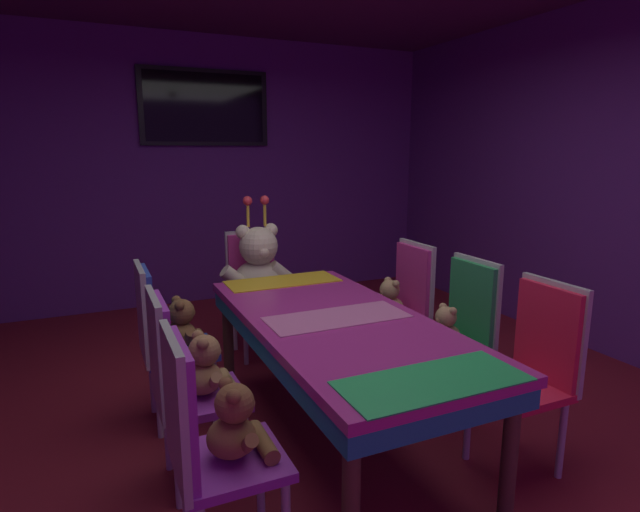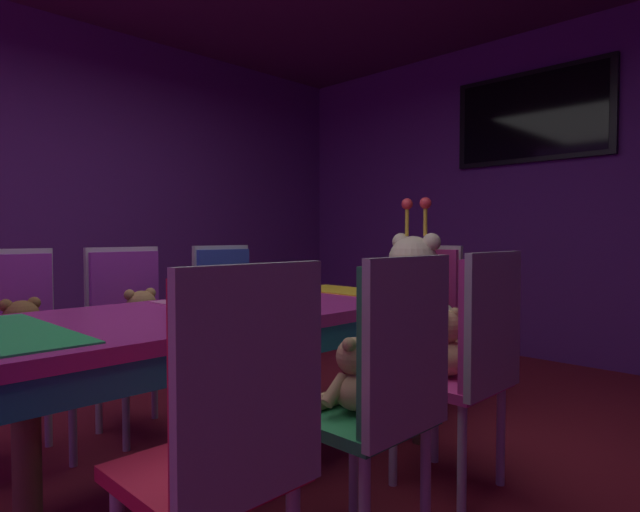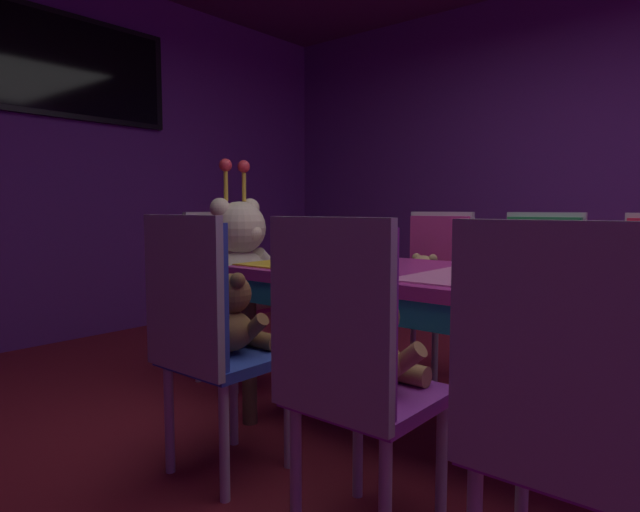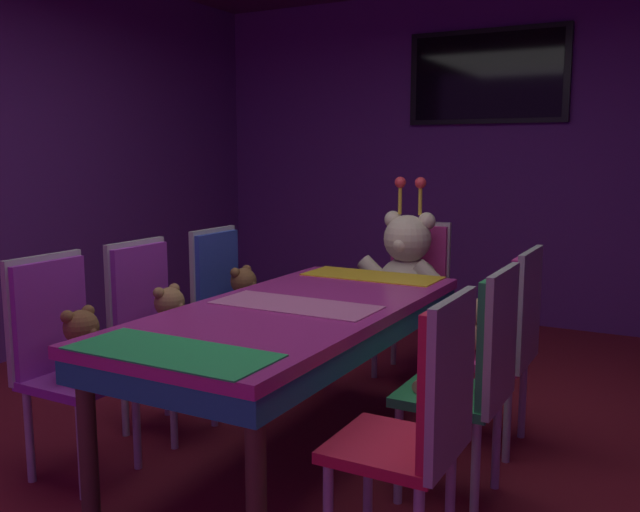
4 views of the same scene
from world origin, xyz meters
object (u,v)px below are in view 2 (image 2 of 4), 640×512
king_teddy_bear (412,289)px  chair_left_0 (12,332)px  chair_left_1 (130,319)px  teddy_left_2 (243,310)px  teddy_right_2 (444,347)px  wall_tv (531,117)px  chair_right_0 (233,425)px  teddy_left_1 (142,323)px  throne_chair (426,306)px  chair_left_2 (229,307)px  chair_right_2 (475,349)px  chair_right_1 (388,378)px  teddy_right_1 (354,379)px  banquet_table (227,328)px  teddy_left_0 (22,338)px

king_teddy_bear → chair_left_0: bearing=-23.7°
chair_left_1 → teddy_left_2: (0.15, 0.65, -0.00)m
teddy_right_2 → king_teddy_bear: 1.06m
teddy_left_2 → wall_tv: (0.72, 2.48, 1.46)m
chair_right_0 → teddy_left_1: bearing=-19.6°
teddy_left_2 → king_teddy_bear: king_teddy_bear is taller
throne_chair → chair_right_0: bearing=21.8°
chair_left_0 → wall_tv: 4.07m
wall_tv → throne_chair: bearing=-90.0°
chair_left_2 → king_teddy_bear: 1.15m
chair_left_0 → chair_left_1: size_ratio=1.00×
chair_left_1 → chair_right_2: bearing=20.1°
chair_left_2 → chair_right_1: bearing=-19.8°
chair_left_2 → teddy_right_1: bearing=-21.4°
teddy_left_1 → teddy_right_2: bearing=23.8°
chair_left_1 → throne_chair: same height
chair_left_0 → chair_right_0: (1.72, 0.01, 0.00)m
chair_left_2 → chair_right_2: (1.71, -0.02, 0.00)m
teddy_right_1 → wall_tv: bearing=-76.9°
chair_right_1 → teddy_right_2: 0.62m
banquet_table → chair_right_2: size_ratio=2.05×
chair_right_1 → chair_left_0: bearing=19.0°
teddy_right_2 → king_teddy_bear: king_teddy_bear is taller
chair_left_0 → throne_chair: size_ratio=1.00×
chair_right_0 → wall_tv: size_ratio=0.75×
king_teddy_bear → chair_left_2: bearing=-48.9°
wall_tv → teddy_left_0: bearing=-101.0°
teddy_right_2 → chair_right_0: bearing=97.2°
teddy_right_1 → chair_left_0: bearing=20.6°
teddy_left_2 → chair_right_2: 1.56m
chair_right_0 → teddy_right_2: bearing=-82.8°
teddy_left_0 → chair_left_0: bearing=180.0°
throne_chair → wall_tv: wall_tv is taller
teddy_left_1 → teddy_left_2: 0.65m
teddy_right_2 → wall_tv: 2.99m
chair_left_2 → king_teddy_bear: (0.86, 0.75, 0.12)m
chair_left_1 → teddy_left_2: size_ratio=2.98×
teddy_left_0 → throne_chair: size_ratio=0.33×
chair_right_2 → chair_right_0: bearing=90.3°
chair_left_1 → teddy_right_1: bearing=1.1°
chair_left_0 → throne_chair: bearing=67.9°
teddy_left_0 → chair_left_1: size_ratio=0.33×
chair_left_0 → chair_left_2: bearing=89.8°
chair_left_0 → teddy_left_1: (0.15, 0.57, -0.01)m
banquet_table → chair_left_2: (-0.86, 0.62, -0.05)m
teddy_left_0 → chair_right_0: size_ratio=0.33×
chair_left_2 → teddy_left_2: (0.15, 0.00, -0.00)m
king_teddy_bear → chair_right_1: bearing=32.2°
teddy_left_2 → teddy_left_1: bearing=-90.0°
chair_left_1 → teddy_right_2: 1.68m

